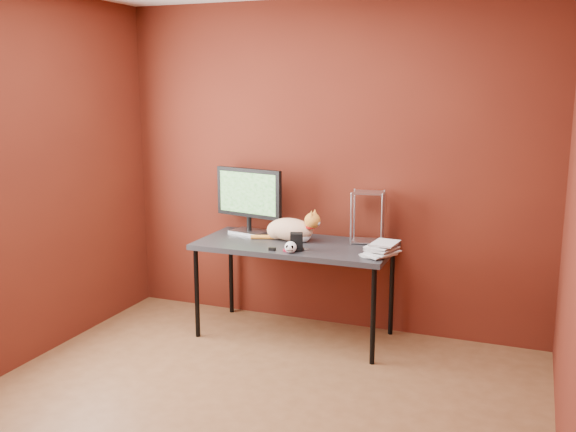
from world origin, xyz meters
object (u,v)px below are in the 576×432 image
at_px(monitor, 249,197).
at_px(cat, 291,229).
at_px(book_stack, 374,175).
at_px(skull_mug, 291,247).
at_px(desk, 295,249).
at_px(speaker, 296,242).

relative_size(monitor, cat, 1.08).
bearing_deg(book_stack, skull_mug, -160.77).
bearing_deg(monitor, book_stack, -2.72).
bearing_deg(book_stack, desk, 171.19).
distance_m(desk, cat, 0.17).
bearing_deg(book_stack, speaker, -169.20).
bearing_deg(cat, book_stack, -7.13).
distance_m(monitor, book_stack, 1.17).
bearing_deg(cat, speaker, -54.84).
height_order(cat, book_stack, book_stack).
xyz_separation_m(skull_mug, book_stack, (0.55, 0.19, 0.53)).
bearing_deg(skull_mug, book_stack, 9.80).
bearing_deg(speaker, cat, 98.79).
xyz_separation_m(desk, book_stack, (0.63, -0.10, 0.62)).
xyz_separation_m(cat, speaker, (0.15, -0.27, -0.03)).
xyz_separation_m(monitor, skull_mug, (0.55, -0.48, -0.25)).
height_order(desk, book_stack, book_stack).
xyz_separation_m(monitor, book_stack, (1.10, -0.28, 0.28)).
bearing_deg(cat, desk, -42.45).
bearing_deg(skull_mug, cat, 101.34).
bearing_deg(desk, skull_mug, -75.16).
distance_m(desk, monitor, 0.61).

